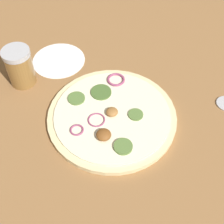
% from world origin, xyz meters
% --- Properties ---
extents(ground_plane, '(3.00, 3.00, 0.00)m').
position_xyz_m(ground_plane, '(0.00, 0.00, 0.00)').
color(ground_plane, olive).
extents(pizza, '(0.28, 0.28, 0.03)m').
position_xyz_m(pizza, '(-0.00, -0.00, 0.01)').
color(pizza, beige).
rests_on(pizza, ground_plane).
extents(spice_jar, '(0.06, 0.06, 0.10)m').
position_xyz_m(spice_jar, '(-0.24, 0.00, 0.05)').
color(spice_jar, olive).
rests_on(spice_jar, ground_plane).
extents(flour_patch, '(0.14, 0.14, 0.00)m').
position_xyz_m(flour_patch, '(-0.21, 0.10, 0.00)').
color(flour_patch, white).
rests_on(flour_patch, ground_plane).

